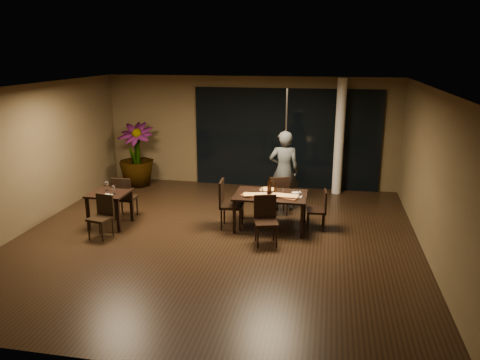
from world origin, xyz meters
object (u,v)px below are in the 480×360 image
object	(u,v)px
chair_side_near	(102,214)
chair_main_near	(266,217)
side_table	(110,198)
chair_main_far	(279,193)
chair_main_right	(320,208)
chair_side_far	(124,196)
chair_main_left	(228,201)
diner	(284,171)
bottle_c	(270,185)
potted_plant	(136,155)
bottle_a	(269,187)
bottle_b	(275,188)
main_table	(271,198)

from	to	relation	value
chair_side_near	chair_main_near	bearing A→B (deg)	17.25
side_table	chair_main_far	bearing A→B (deg)	20.60
chair_main_right	chair_side_far	size ratio (longest dim) A/B	0.87
side_table	chair_side_far	distance (m)	0.46
chair_side_far	chair_side_near	bearing A→B (deg)	89.54
chair_main_left	chair_side_far	world-z (taller)	chair_main_left
side_table	chair_main_right	distance (m)	4.48
chair_main_right	chair_main_far	bearing A→B (deg)	-130.57
chair_main_near	chair_side_near	world-z (taller)	chair_main_near
side_table	diner	world-z (taller)	diner
chair_main_far	chair_side_near	xyz separation A→B (m)	(-3.35, -1.93, -0.04)
chair_main_far	chair_side_far	distance (m)	3.48
chair_side_far	bottle_c	world-z (taller)	bottle_c
chair_side_far	potted_plant	world-z (taller)	potted_plant
chair_main_near	bottle_a	distance (m)	0.92
side_table	chair_main_right	xyz separation A→B (m)	(4.43, 0.64, -0.15)
chair_main_near	chair_main_right	distance (m)	1.39
side_table	diner	xyz separation A→B (m)	(3.54, 1.74, 0.33)
chair_main_far	potted_plant	distance (m)	4.51
chair_main_left	bottle_b	xyz separation A→B (m)	(0.99, 0.17, 0.30)
chair_main_left	potted_plant	xyz separation A→B (m)	(-3.17, 2.67, 0.29)
potted_plant	chair_side_far	bearing A→B (deg)	-73.14
diner	potted_plant	size ratio (longest dim) A/B	1.09
chair_main_far	bottle_c	bearing A→B (deg)	61.81
chair_side_near	potted_plant	xyz separation A→B (m)	(-0.80, 3.66, 0.38)
bottle_a	side_table	bearing A→B (deg)	-170.81
chair_main_near	chair_main_right	world-z (taller)	chair_main_near
chair_side_near	bottle_c	size ratio (longest dim) A/B	2.54
chair_main_far	chair_main_right	world-z (taller)	chair_main_far
main_table	bottle_c	bearing A→B (deg)	107.10
chair_side_far	chair_side_near	xyz separation A→B (m)	(0.01, -1.06, -0.05)
chair_side_far	bottle_c	distance (m)	3.27
chair_main_left	chair_side_near	distance (m)	2.57
chair_side_near	bottle_a	size ratio (longest dim) A/B	2.92
chair_main_right	bottle_c	xyz separation A→B (m)	(-1.07, -0.01, 0.45)
chair_main_far	bottle_a	world-z (taller)	bottle_a
chair_main_near	diner	bearing A→B (deg)	70.58
chair_main_near	chair_main_left	bearing A→B (deg)	128.12
chair_main_far	chair_main_left	xyz separation A→B (m)	(-0.99, -0.94, 0.05)
bottle_b	chair_side_near	bearing A→B (deg)	-160.86
potted_plant	bottle_b	bearing A→B (deg)	-30.95
diner	chair_side_far	bearing A→B (deg)	14.47
diner	chair_side_near	bearing A→B (deg)	28.35
chair_side_near	potted_plant	size ratio (longest dim) A/B	0.50
chair_side_far	diner	distance (m)	3.69
chair_side_near	chair_side_far	bearing A→B (deg)	102.35
main_table	bottle_a	world-z (taller)	bottle_a
chair_main_near	potted_plant	bearing A→B (deg)	125.18
chair_main_far	chair_side_near	distance (m)	3.87
potted_plant	bottle_a	size ratio (longest dim) A/B	5.79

